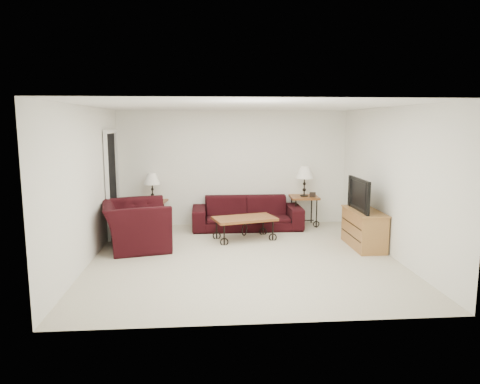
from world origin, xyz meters
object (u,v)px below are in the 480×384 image
Objects in this scene: coffee_table at (245,229)px; backpack at (295,221)px; side_table_left at (153,215)px; lamp_left at (152,187)px; side_table_right at (304,211)px; armchair at (136,225)px; television at (364,194)px; sofa at (247,213)px; lamp_right at (304,181)px; tv_stand at (364,229)px.

coffee_table is 2.78× the size of backpack.
lamp_left reaches higher than side_table_left.
armchair is at bearing -156.40° from side_table_right.
side_table_right is 1.10× the size of lamp_left.
side_table_left is at bearing -114.00° from television.
television is (1.96, -1.58, 0.63)m from sofa.
armchair is 3.07× the size of backpack.
armchair reaches higher than coffee_table.
lamp_left reaches higher than armchair.
side_table_left is 3.02m from backpack.
side_table_right is 3.32m from lamp_left.
sofa is 5.50× the size of backpack.
side_table_right is at bearing 0.00° from lamp_right.
television is at bearing -38.94° from sofa.
tv_stand is at bearing -23.89° from lamp_left.
coffee_table is 1.28m from backpack.
lamp_right reaches higher than lamp_left.
armchair is 4.12m from tv_stand.
television is at bearing -24.00° from lamp_left.
sofa is 2.08m from lamp_left.
coffee_table is 0.90× the size of armchair.
sofa is at bearing -71.28° from armchair.
armchair is at bearing -168.62° from coffee_table.
side_table_right is at bearing 45.34° from backpack.
sofa is 1.28m from side_table_right.
side_table_right is at bearing -158.71° from television.
armchair reaches higher than sofa.
lamp_right reaches higher than television.
side_table_left is 3.27m from side_table_right.
sofa is 2.53m from tv_stand.
side_table_left is 0.91× the size of lamp_right.
lamp_left is 4.38m from tv_stand.
television reaches higher than side_table_right.
side_table_left is at bearing -17.80° from armchair.
tv_stand is (3.97, -1.76, 0.04)m from side_table_left.
side_table_left is 4.38m from television.
side_table_left is at bearing 156.11° from tv_stand.
sofa reaches higher than side_table_left.
television is (3.95, -1.76, 0.67)m from side_table_left.
armchair is at bearing -175.54° from backpack.
side_table_right is 0.56× the size of coffee_table.
coffee_table is 2.22m from tv_stand.
lamp_left is 4.33m from television.
lamp_left is 0.91× the size of lamp_right.
armchair is at bearing -148.49° from sofa.
sofa is 3.53× the size of lamp_right.
tv_stand reaches higher than sofa.
lamp_right reaches higher than side_table_right.
sofa reaches higher than backpack.
lamp_left is at bearing 156.11° from tv_stand.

